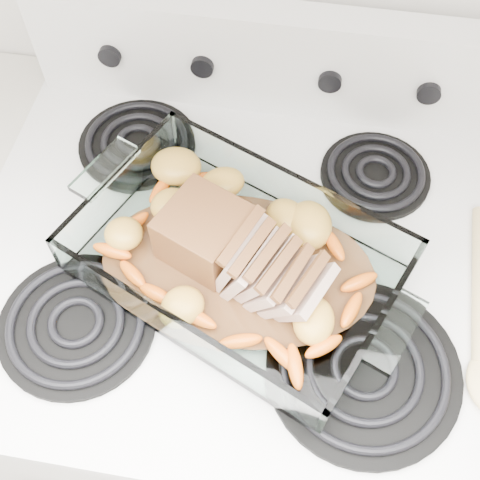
# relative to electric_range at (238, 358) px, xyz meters

# --- Properties ---
(electric_range) EXTENTS (0.78, 0.70, 1.12)m
(electric_range) POSITION_rel_electric_range_xyz_m (0.00, 0.00, 0.00)
(electric_range) COLOR silver
(electric_range) RESTS_ON ground
(baking_dish) EXTENTS (0.41, 0.27, 0.08)m
(baking_dish) POSITION_rel_electric_range_xyz_m (0.01, -0.05, 0.48)
(baking_dish) COLOR white
(baking_dish) RESTS_ON electric_range
(pork_roast) EXTENTS (0.23, 0.10, 0.08)m
(pork_roast) POSITION_rel_electric_range_xyz_m (-0.01, -0.05, 0.51)
(pork_roast) COLOR brown
(pork_roast) RESTS_ON baking_dish
(roast_vegetables) EXTENTS (0.37, 0.20, 0.05)m
(roast_vegetables) POSITION_rel_electric_range_xyz_m (0.00, -0.01, 0.49)
(roast_vegetables) COLOR #D05A00
(roast_vegetables) RESTS_ON baking_dish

